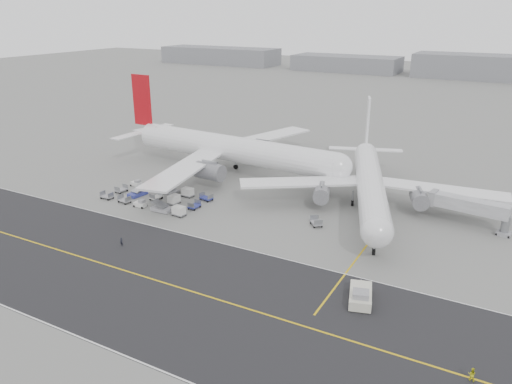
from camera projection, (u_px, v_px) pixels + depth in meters
The scene contains 11 objects.
ground at pixel (196, 231), 93.79m from camera, with size 700.00×700.00×0.00m, color gray.
taxiway at pixel (156, 280), 76.71m from camera, with size 220.00×59.00×0.03m.
horizon_buildings at pixel (492, 80), 294.58m from camera, with size 520.00×28.00×28.00m, color slate, non-canonical shape.
airliner_a at pixel (228, 148), 124.40m from camera, with size 66.17×65.27×22.81m.
airliner_b at pixel (370, 182), 103.20m from camera, with size 52.32×53.30×19.12m.
pushback_tug at pixel (360, 296), 70.76m from camera, with size 4.70×8.51×2.40m.
jet_bridge at pixel (470, 207), 94.30m from camera, with size 15.52×4.75×5.79m.
gse_cluster at pixel (156, 200), 109.11m from camera, with size 28.24×17.51×2.10m, color #9C9CA1, non-canonical shape.
stray_dolly at pixel (316, 226), 96.10m from camera, with size 1.75×2.84×1.75m, color silver, non-canonical shape.
ground_crew_a at pixel (121, 242), 87.49m from camera, with size 0.59×0.39×1.61m, color black.
ground_crew_b at pixel (472, 374), 55.76m from camera, with size 0.82×0.64×1.68m, color gold.
Camera 1 is at (50.77, -69.70, 39.25)m, focal length 35.00 mm.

